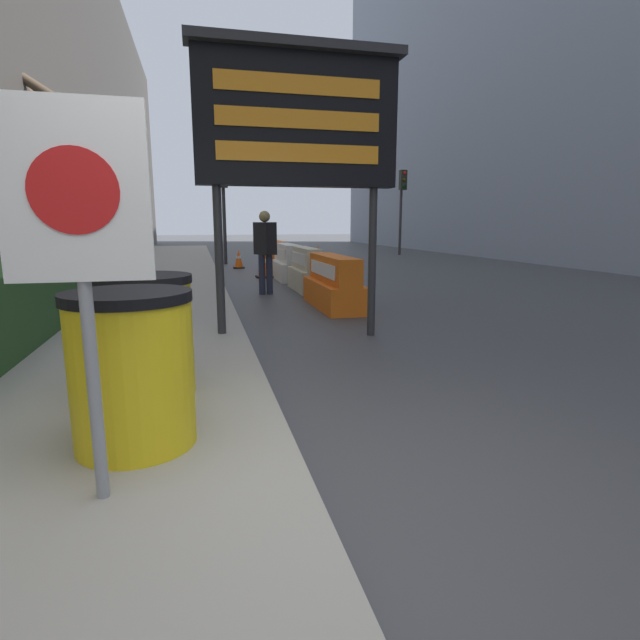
{
  "coord_description": "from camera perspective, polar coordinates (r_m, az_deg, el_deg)",
  "views": [
    {
      "loc": [
        -0.52,
        -2.21,
        1.42
      ],
      "look_at": [
        0.96,
        3.84,
        0.2
      ],
      "focal_mm": 28.0,
      "sensor_mm": 36.0,
      "label": 1
    }
  ],
  "objects": [
    {
      "name": "bare_tree",
      "position": [
        10.92,
        -25.16,
        13.31
      ],
      "size": [
        1.96,
        1.21,
        3.92
      ],
      "color": "#4C3D2D",
      "rests_on": "sidewalk_left"
    },
    {
      "name": "traffic_light_near_curb",
      "position": [
        17.78,
        -10.98,
        14.33
      ],
      "size": [
        0.28,
        0.44,
        3.43
      ],
      "color": "#2D2D30",
      "rests_on": "ground_plane"
    },
    {
      "name": "jersey_barrier_orange_far",
      "position": [
        8.46,
        1.58,
        4.04
      ],
      "size": [
        0.64,
        1.98,
        0.88
      ],
      "color": "orange",
      "rests_on": "ground_plane"
    },
    {
      "name": "building_left_facade",
      "position": [
        12.98,
        -29.64,
        27.45
      ],
      "size": [
        0.4,
        50.4,
        10.74
      ],
      "color": "#4C4742",
      "rests_on": "ground_plane"
    },
    {
      "name": "hedge_strip",
      "position": [
        6.63,
        -32.31,
        1.66
      ],
      "size": [
        0.9,
        7.2,
        0.82
      ],
      "color": "#284C23",
      "rests_on": "sidewalk_left"
    },
    {
      "name": "traffic_cone_near",
      "position": [
        13.26,
        -6.42,
        6.48
      ],
      "size": [
        0.43,
        0.43,
        0.77
      ],
      "color": "black",
      "rests_on": "ground_plane"
    },
    {
      "name": "ground_plane",
      "position": [
        2.68,
        -0.41,
        -20.86
      ],
      "size": [
        120.0,
        120.0,
        0.0
      ],
      "primitive_type": "plane",
      "color": "#3F3F42"
    },
    {
      "name": "traffic_light_far_side",
      "position": [
        22.85,
        9.37,
        14.05
      ],
      "size": [
        0.28,
        0.45,
        3.67
      ],
      "color": "#2D2D30",
      "rests_on": "ground_plane"
    },
    {
      "name": "message_board",
      "position": [
        6.14,
        -2.58,
        21.8
      ],
      "size": [
        2.47,
        0.36,
        3.39
      ],
      "color": "#28282B",
      "rests_on": "ground_plane"
    },
    {
      "name": "traffic_cone_mid",
      "position": [
        15.31,
        -0.24,
        7.13
      ],
      "size": [
        0.43,
        0.43,
        0.76
      ],
      "color": "black",
      "rests_on": "ground_plane"
    },
    {
      "name": "jersey_barrier_white",
      "position": [
        12.78,
        -3.72,
        6.42
      ],
      "size": [
        0.63,
        1.96,
        0.89
      ],
      "color": "silver",
      "rests_on": "ground_plane"
    },
    {
      "name": "warning_sign",
      "position": [
        2.41,
        -25.88,
        9.58
      ],
      "size": [
        0.61,
        0.08,
        1.81
      ],
      "color": "gray",
      "rests_on": "sidewalk_left"
    },
    {
      "name": "pedestrian_worker",
      "position": [
        10.05,
        -6.29,
        8.45
      ],
      "size": [
        0.44,
        0.5,
        1.65
      ],
      "rotation": [
        0.0,
        0.0,
        5.22
      ],
      "color": "#23283D",
      "rests_on": "ground_plane"
    },
    {
      "name": "barrel_drum_foreground",
      "position": [
        3.1,
        -20.66,
        -5.29
      ],
      "size": [
        0.72,
        0.72,
        0.92
      ],
      "color": "yellow",
      "rests_on": "sidewalk_left"
    },
    {
      "name": "barrel_drum_middle",
      "position": [
        3.98,
        -19.27,
        -1.68
      ],
      "size": [
        0.72,
        0.72,
        0.92
      ],
      "color": "yellow",
      "rests_on": "sidewalk_left"
    },
    {
      "name": "jersey_barrier_orange_near",
      "position": [
        14.79,
        -5.12,
        7.04
      ],
      "size": [
        0.64,
        1.72,
        0.9
      ],
      "color": "orange",
      "rests_on": "ground_plane"
    },
    {
      "name": "jersey_barrier_cream",
      "position": [
        10.62,
        -1.62,
        5.54
      ],
      "size": [
        0.5,
        1.65,
        0.91
      ],
      "color": "beige",
      "rests_on": "ground_plane"
    },
    {
      "name": "traffic_cone_far",
      "position": [
        16.11,
        -9.28,
        6.91
      ],
      "size": [
        0.34,
        0.34,
        0.61
      ],
      "color": "black",
      "rests_on": "ground_plane"
    }
  ]
}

